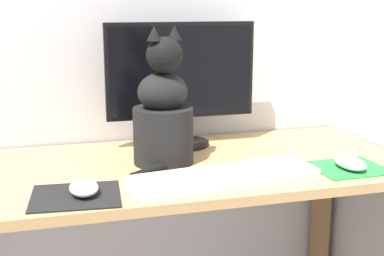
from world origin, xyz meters
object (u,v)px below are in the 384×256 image
object	(u,v)px
keyboard	(223,176)
cat	(163,114)
monitor	(181,79)
computer_mouse_left	(84,188)
computer_mouse_right	(350,163)

from	to	relation	value
keyboard	cat	world-z (taller)	cat
monitor	computer_mouse_left	xyz separation A→B (m)	(-0.32, -0.37, -0.18)
monitor	computer_mouse_left	distance (m)	0.52
keyboard	computer_mouse_right	distance (m)	0.35
cat	keyboard	bearing A→B (deg)	-73.31
monitor	cat	xyz separation A→B (m)	(-0.09, -0.17, -0.07)
keyboard	computer_mouse_left	bearing A→B (deg)	175.24
monitor	computer_mouse_right	size ratio (longest dim) A/B	4.06
computer_mouse_left	computer_mouse_right	bearing A→B (deg)	0.60
keyboard	cat	size ratio (longest dim) A/B	1.33
keyboard	cat	bearing A→B (deg)	113.32
keyboard	cat	distance (m)	0.25
keyboard	computer_mouse_left	size ratio (longest dim) A/B	4.95
monitor	cat	world-z (taller)	monitor
cat	computer_mouse_right	bearing A→B (deg)	-37.29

